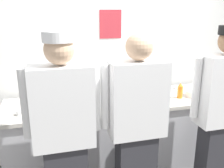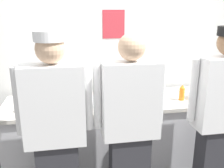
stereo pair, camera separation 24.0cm
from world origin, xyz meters
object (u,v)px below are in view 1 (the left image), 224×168
(ramekin_green_sauce, at_px, (66,106))
(deli_cup, at_px, (211,92))
(squeeze_bottle_primary, at_px, (180,91))
(ramekin_orange_sauce, at_px, (20,112))
(ramekin_yellow_sauce, at_px, (205,89))
(plate_stack_front, at_px, (73,99))
(chefs_knife, at_px, (36,102))
(chef_near_left, at_px, (64,133))
(mixing_bowl_steel, at_px, (150,93))
(chef_center, at_px, (137,126))
(sheet_tray, at_px, (106,100))
(ramekin_red_sauce, at_px, (178,87))
(chef_far_right, at_px, (222,113))
(plate_stack_rear, at_px, (195,93))

(ramekin_green_sauce, xyz_separation_m, deli_cup, (1.70, -0.05, 0.02))
(squeeze_bottle_primary, distance_m, deli_cup, 0.40)
(ramekin_orange_sauce, bearing_deg, ramekin_yellow_sauce, 4.60)
(plate_stack_front, distance_m, ramekin_orange_sauce, 0.58)
(plate_stack_front, bearing_deg, chefs_knife, 167.82)
(chef_near_left, bearing_deg, ramekin_yellow_sauce, 21.78)
(mixing_bowl_steel, distance_m, ramekin_yellow_sauce, 0.78)
(chef_center, height_order, ramekin_yellow_sauce, chef_center)
(chef_near_left, height_order, plate_stack_front, chef_near_left)
(deli_cup, relative_size, chefs_knife, 0.33)
(chef_near_left, distance_m, sheet_tray, 0.87)
(chef_near_left, xyz_separation_m, ramekin_red_sauce, (1.53, 0.89, -0.01))
(mixing_bowl_steel, relative_size, deli_cup, 4.44)
(chef_center, bearing_deg, ramekin_yellow_sauce, 31.12)
(squeeze_bottle_primary, height_order, deli_cup, squeeze_bottle_primary)
(squeeze_bottle_primary, bearing_deg, deli_cup, -5.56)
(ramekin_orange_sauce, distance_m, ramekin_yellow_sauce, 2.19)
(chef_near_left, relative_size, mixing_bowl_steel, 4.39)
(ramekin_red_sauce, distance_m, chefs_knife, 1.77)
(chef_far_right, relative_size, sheet_tray, 4.00)
(ramekin_red_sauce, relative_size, chefs_knife, 0.34)
(ramekin_green_sauce, height_order, ramekin_red_sauce, ramekin_green_sauce)
(chef_near_left, xyz_separation_m, ramekin_green_sauce, (0.07, 0.60, -0.00))
(sheet_tray, xyz_separation_m, squeeze_bottle_primary, (0.86, -0.11, 0.07))
(sheet_tray, xyz_separation_m, ramekin_orange_sauce, (-0.90, -0.16, 0.01))
(squeeze_bottle_primary, xyz_separation_m, ramekin_orange_sauce, (-1.76, -0.04, -0.06))
(ramekin_orange_sauce, relative_size, deli_cup, 0.90)
(plate_stack_front, xyz_separation_m, chefs_knife, (-0.40, 0.09, -0.04))
(chefs_knife, bearing_deg, ramekin_yellow_sauce, -3.75)
(ramekin_green_sauce, distance_m, ramekin_yellow_sauce, 1.74)
(chef_far_right, relative_size, ramekin_green_sauce, 18.43)
(chef_near_left, distance_m, ramekin_yellow_sauce, 1.94)
(plate_stack_rear, bearing_deg, deli_cup, -15.37)
(plate_stack_rear, bearing_deg, chef_center, -148.54)
(plate_stack_front, relative_size, ramekin_green_sauce, 2.33)
(plate_stack_front, height_order, deli_cup, deli_cup)
(chef_near_left, height_order, ramekin_green_sauce, chef_near_left)
(chef_far_right, relative_size, ramekin_orange_sauce, 21.93)
(mixing_bowl_steel, relative_size, squeeze_bottle_primary, 2.22)
(plate_stack_rear, bearing_deg, ramekin_yellow_sauce, 29.58)
(ramekin_red_sauce, xyz_separation_m, chefs_knife, (-1.77, -0.04, -0.02))
(chef_near_left, bearing_deg, ramekin_orange_sauce, 124.74)
(mixing_bowl_steel, bearing_deg, chef_far_right, -54.42)
(chef_center, height_order, deli_cup, chef_center)
(chef_far_right, distance_m, deli_cup, 0.61)
(deli_cup, bearing_deg, squeeze_bottle_primary, 174.44)
(chef_far_right, relative_size, deli_cup, 19.64)
(chef_center, height_order, ramekin_orange_sauce, chef_center)
(plate_stack_rear, xyz_separation_m, squeeze_bottle_primary, (-0.21, -0.01, 0.05))
(chef_far_right, height_order, ramekin_red_sauce, chef_far_right)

